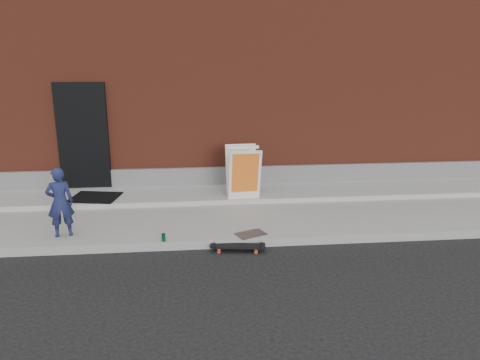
{
  "coord_description": "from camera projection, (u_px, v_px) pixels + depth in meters",
  "views": [
    {
      "loc": [
        -0.24,
        -7.12,
        3.16
      ],
      "look_at": [
        0.54,
        0.8,
        0.94
      ],
      "focal_mm": 35.0,
      "sensor_mm": 36.0,
      "label": 1
    }
  ],
  "objects": [
    {
      "name": "child",
      "position": [
        60.0,
        202.0,
        7.7
      ],
      "size": [
        0.49,
        0.38,
        1.18
      ],
      "primitive_type": "imported",
      "rotation": [
        0.0,
        0.0,
        3.38
      ],
      "color": "#1A2049",
      "rests_on": "sidewalk"
    },
    {
      "name": "pizza_sign",
      "position": [
        243.0,
        172.0,
        9.44
      ],
      "size": [
        0.68,
        0.79,
        1.06
      ],
      "color": "white",
      "rests_on": "apron"
    },
    {
      "name": "utility_plate",
      "position": [
        251.0,
        234.0,
        7.9
      ],
      "size": [
        0.57,
        0.48,
        0.01
      ],
      "primitive_type": "cube",
      "rotation": [
        0.0,
        0.0,
        0.41
      ],
      "color": "#4A4B4F",
      "rests_on": "sidewalk"
    },
    {
      "name": "ground",
      "position": [
        212.0,
        249.0,
        7.69
      ],
      "size": [
        80.0,
        80.0,
        0.0
      ],
      "primitive_type": "plane",
      "color": "black",
      "rests_on": "ground"
    },
    {
      "name": "sidewalk",
      "position": [
        209.0,
        214.0,
        9.11
      ],
      "size": [
        20.0,
        3.0,
        0.15
      ],
      "primitive_type": "cube",
      "color": "gray",
      "rests_on": "ground"
    },
    {
      "name": "apron",
      "position": [
        208.0,
        194.0,
        9.94
      ],
      "size": [
        20.0,
        1.2,
        0.1
      ],
      "primitive_type": "cube",
      "color": "gray",
      "rests_on": "sidewalk"
    },
    {
      "name": "building",
      "position": [
        201.0,
        74.0,
        13.73
      ],
      "size": [
        20.0,
        8.1,
        5.0
      ],
      "color": "maroon",
      "rests_on": "ground"
    },
    {
      "name": "skateboard",
      "position": [
        238.0,
        246.0,
        7.59
      ],
      "size": [
        0.89,
        0.33,
        0.1
      ],
      "color": "#BB3013",
      "rests_on": "ground"
    },
    {
      "name": "doormat",
      "position": [
        95.0,
        197.0,
        9.54
      ],
      "size": [
        1.04,
        0.9,
        0.03
      ],
      "primitive_type": "cube",
      "rotation": [
        0.0,
        0.0,
        -0.18
      ],
      "color": "black",
      "rests_on": "apron"
    },
    {
      "name": "soda_can",
      "position": [
        164.0,
        237.0,
        7.61
      ],
      "size": [
        0.08,
        0.08,
        0.13
      ],
      "primitive_type": "cylinder",
      "rotation": [
        0.0,
        0.0,
        0.13
      ],
      "color": "#1B8748",
      "rests_on": "sidewalk"
    }
  ]
}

